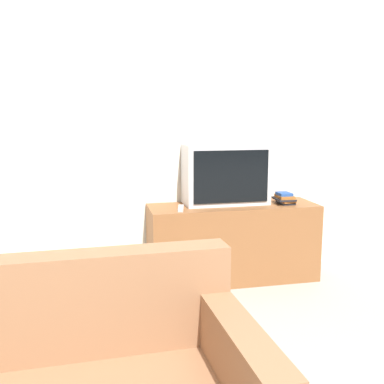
% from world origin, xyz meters
% --- Properties ---
extents(wall_back, '(9.00, 0.06, 2.60)m').
position_xyz_m(wall_back, '(0.00, 3.03, 1.30)').
color(wall_back, silver).
rests_on(wall_back, ground_plane).
extents(tv_stand, '(1.48, 0.47, 0.68)m').
position_xyz_m(tv_stand, '(0.89, 2.74, 0.34)').
color(tv_stand, brown).
rests_on(tv_stand, ground_plane).
extents(television, '(0.73, 0.33, 0.52)m').
position_xyz_m(television, '(0.84, 2.82, 0.94)').
color(television, silver).
rests_on(television, tv_stand).
extents(book_stack, '(0.17, 0.21, 0.10)m').
position_xyz_m(book_stack, '(1.35, 2.70, 0.73)').
color(book_stack, black).
rests_on(book_stack, tv_stand).
extents(remote_on_stand, '(0.09, 0.20, 0.02)m').
position_xyz_m(remote_on_stand, '(0.40, 2.65, 0.69)').
color(remote_on_stand, '#B7B7B7').
rests_on(remote_on_stand, tv_stand).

